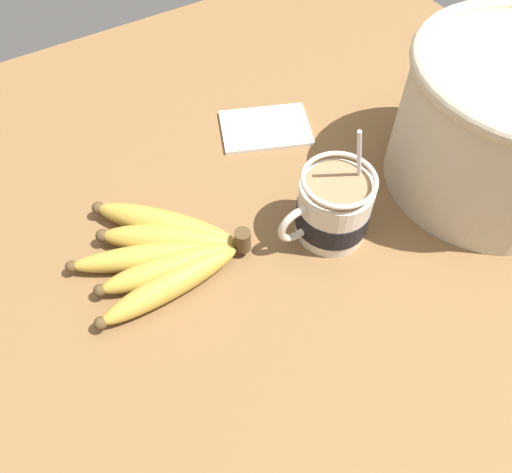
# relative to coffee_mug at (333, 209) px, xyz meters

# --- Properties ---
(table) EXTENTS (1.17, 1.17, 0.04)m
(table) POSITION_rel_coffee_mug_xyz_m (0.07, -0.00, -0.06)
(table) COLOR brown
(table) RESTS_ON ground
(coffee_mug) EXTENTS (0.13, 0.09, 0.16)m
(coffee_mug) POSITION_rel_coffee_mug_xyz_m (0.00, 0.00, 0.00)
(coffee_mug) COLOR beige
(coffee_mug) RESTS_ON table
(banana_bunch) EXTENTS (0.21, 0.18, 0.04)m
(banana_bunch) POSITION_rel_coffee_mug_xyz_m (0.20, -0.07, -0.03)
(banana_bunch) COLOR #4C381E
(banana_bunch) RESTS_ON table
(woven_basket) EXTENTS (0.28, 0.28, 0.19)m
(woven_basket) POSITION_rel_coffee_mug_xyz_m (-0.23, 0.03, 0.06)
(woven_basket) COLOR beige
(woven_basket) RESTS_ON table
(napkin) EXTENTS (0.16, 0.14, 0.01)m
(napkin) POSITION_rel_coffee_mug_xyz_m (-0.03, -0.20, -0.04)
(napkin) COLOR white
(napkin) RESTS_ON table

